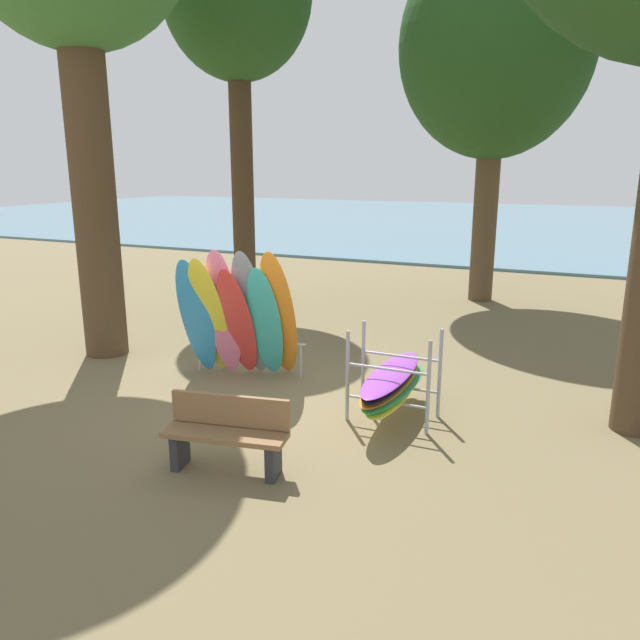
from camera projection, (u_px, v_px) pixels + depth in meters
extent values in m
plane|color=brown|center=(252.00, 396.00, 9.17)|extent=(80.00, 80.00, 0.00)
cube|color=slate|center=(516.00, 223.00, 36.53)|extent=(80.00, 36.00, 0.10)
cylinder|color=#4C3823|center=(93.00, 181.00, 10.52)|extent=(0.75, 0.75, 6.20)
cylinder|color=#42301E|center=(242.00, 178.00, 14.73)|extent=(0.54, 0.54, 6.10)
cylinder|color=brown|center=(486.00, 208.00, 15.19)|extent=(0.59, 0.59, 4.66)
ellipsoid|color=#234C1E|center=(496.00, 44.00, 14.27)|extent=(4.53, 4.53, 5.21)
ellipsoid|color=#2D8ED1|center=(197.00, 318.00, 9.73)|extent=(0.70, 0.98, 2.01)
ellipsoid|color=yellow|center=(210.00, 317.00, 9.70)|extent=(0.70, 1.08, 2.04)
ellipsoid|color=pink|center=(223.00, 314.00, 9.65)|extent=(0.74, 0.92, 2.16)
ellipsoid|color=red|center=(238.00, 323.00, 9.65)|extent=(0.64, 0.98, 1.88)
ellipsoid|color=gray|center=(251.00, 315.00, 9.59)|extent=(0.71, 1.03, 2.15)
ellipsoid|color=#38B2AD|center=(265.00, 323.00, 9.59)|extent=(0.68, 0.94, 1.90)
ellipsoid|color=orange|center=(279.00, 316.00, 9.52)|extent=(0.72, 1.13, 2.16)
cylinder|color=#9EA0A5|center=(199.00, 354.00, 10.28)|extent=(0.04, 0.04, 0.55)
cylinder|color=#9EA0A5|center=(301.00, 361.00, 9.92)|extent=(0.04, 0.04, 0.55)
cylinder|color=#9EA0A5|center=(249.00, 341.00, 10.04)|extent=(1.88, 0.45, 0.04)
cylinder|color=#9EA0A5|center=(347.00, 376.00, 8.16)|extent=(0.05, 0.05, 1.25)
cylinder|color=#9EA0A5|center=(428.00, 388.00, 7.72)|extent=(0.05, 0.05, 1.25)
cylinder|color=#9EA0A5|center=(363.00, 363.00, 8.69)|extent=(0.05, 0.05, 1.25)
cylinder|color=#9EA0A5|center=(440.00, 374.00, 8.25)|extent=(0.05, 0.05, 1.25)
cylinder|color=#9EA0A5|center=(386.00, 402.00, 8.01)|extent=(1.10, 0.04, 0.04)
cylinder|color=#9EA0A5|center=(387.00, 369.00, 7.90)|extent=(1.10, 0.04, 0.04)
cylinder|color=#9EA0A5|center=(400.00, 387.00, 8.54)|extent=(1.10, 0.04, 0.04)
cylinder|color=#9EA0A5|center=(401.00, 356.00, 8.43)|extent=(1.10, 0.04, 0.04)
ellipsoid|color=yellow|center=(392.00, 391.00, 8.27)|extent=(0.66, 2.13, 0.06)
ellipsoid|color=#339E56|center=(395.00, 387.00, 8.24)|extent=(0.54, 2.11, 0.06)
ellipsoid|color=orange|center=(391.00, 382.00, 8.25)|extent=(0.53, 2.11, 0.06)
ellipsoid|color=black|center=(391.00, 378.00, 8.24)|extent=(0.59, 2.12, 0.06)
ellipsoid|color=purple|center=(391.00, 374.00, 8.22)|extent=(0.55, 2.11, 0.06)
cube|color=#2D2D33|center=(180.00, 449.00, 6.98)|extent=(0.16, 0.33, 0.42)
cube|color=#2D2D33|center=(273.00, 460.00, 6.72)|extent=(0.16, 0.33, 0.42)
cube|color=olive|center=(225.00, 435.00, 6.79)|extent=(1.45, 0.65, 0.06)
cube|color=olive|center=(230.00, 410.00, 6.91)|extent=(1.39, 0.32, 0.36)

